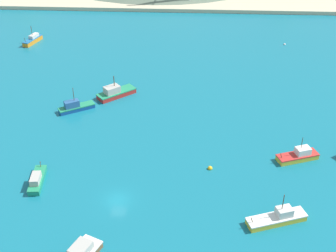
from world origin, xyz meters
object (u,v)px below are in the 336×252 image
(fishing_boat_4, at_px, (75,107))
(buoy_0, at_px, (285,44))
(fishing_boat_0, at_px, (115,92))
(fishing_boat_1, at_px, (299,155))
(fishing_boat_5, at_px, (278,218))
(fishing_boat_3, at_px, (37,180))
(fishing_boat_6, at_px, (33,40))
(buoy_1, at_px, (210,168))

(fishing_boat_4, bearing_deg, buoy_0, 37.86)
(fishing_boat_0, height_order, fishing_boat_4, fishing_boat_4)
(fishing_boat_0, distance_m, fishing_boat_1, 43.26)
(fishing_boat_5, bearing_deg, buoy_0, 80.10)
(fishing_boat_0, distance_m, fishing_boat_3, 32.78)
(fishing_boat_1, relative_size, buoy_0, 12.98)
(fishing_boat_6, height_order, buoy_0, fishing_boat_6)
(fishing_boat_1, bearing_deg, fishing_boat_3, -168.30)
(fishing_boat_6, bearing_deg, fishing_boat_3, -72.26)
(fishing_boat_1, bearing_deg, fishing_boat_6, 141.19)
(buoy_0, distance_m, buoy_1, 63.16)
(buoy_0, xyz_separation_m, buoy_1, (-22.55, -59.00, 0.04))
(fishing_boat_5, distance_m, fishing_boat_6, 91.32)
(fishing_boat_6, xyz_separation_m, buoy_0, (71.98, 2.39, -0.79))
(fishing_boat_4, bearing_deg, fishing_boat_5, -39.54)
(fishing_boat_0, bearing_deg, fishing_boat_6, 132.94)
(fishing_boat_0, xyz_separation_m, buoy_0, (43.48, 33.01, -0.86))
(fishing_boat_4, bearing_deg, fishing_boat_1, -18.96)
(fishing_boat_0, xyz_separation_m, fishing_boat_3, (-8.58, -31.63, -0.18))
(fishing_boat_1, distance_m, fishing_boat_6, 84.24)
(fishing_boat_6, bearing_deg, buoy_1, -48.88)
(fishing_boat_3, height_order, fishing_boat_6, fishing_boat_6)
(fishing_boat_4, relative_size, buoy_0, 12.43)
(buoy_0, relative_size, buoy_1, 0.74)
(fishing_boat_3, height_order, fishing_boat_4, fishing_boat_4)
(fishing_boat_3, distance_m, fishing_boat_6, 65.37)
(fishing_boat_0, distance_m, buoy_0, 54.60)
(fishing_boat_0, bearing_deg, buoy_0, 37.21)
(fishing_boat_4, bearing_deg, buoy_1, -33.89)
(buoy_0, bearing_deg, fishing_boat_0, -142.79)
(fishing_boat_6, distance_m, buoy_1, 75.16)
(fishing_boat_6, bearing_deg, buoy_0, 1.90)
(fishing_boat_3, bearing_deg, fishing_boat_5, -10.10)
(fishing_boat_3, height_order, buoy_1, fishing_boat_3)
(fishing_boat_3, xyz_separation_m, fishing_boat_4, (0.89, 24.87, 0.10))
(fishing_boat_5, height_order, buoy_1, fishing_boat_5)
(buoy_0, bearing_deg, fishing_boat_3, -128.85)
(fishing_boat_1, xyz_separation_m, fishing_boat_4, (-44.83, 15.40, 0.05))
(fishing_boat_1, xyz_separation_m, fishing_boat_3, (-45.73, -9.47, -0.04))
(fishing_boat_0, bearing_deg, buoy_1, -51.15)
(fishing_boat_6, xyz_separation_m, buoy_1, (49.43, -56.62, -0.75))
(fishing_boat_6, bearing_deg, fishing_boat_4, -60.90)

